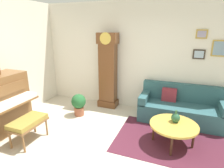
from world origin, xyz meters
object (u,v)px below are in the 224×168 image
(green_jug, at_px, (176,118))
(potted_plant, at_px, (79,103))
(couch, at_px, (181,108))
(piano_bench, at_px, (28,123))
(coffee_table, at_px, (174,126))
(grandfather_clock, at_px, (108,73))

(green_jug, xyz_separation_m, potted_plant, (-2.30, 0.33, -0.19))
(green_jug, bearing_deg, couch, 84.57)
(piano_bench, height_order, coffee_table, piano_bench)
(coffee_table, xyz_separation_m, green_jug, (0.02, 0.10, 0.12))
(piano_bench, xyz_separation_m, grandfather_clock, (0.78, 2.14, 0.56))
(coffee_table, relative_size, green_jug, 3.67)
(piano_bench, relative_size, grandfather_clock, 0.34)
(piano_bench, xyz_separation_m, coffee_table, (2.60, 0.91, -0.01))
(couch, xyz_separation_m, potted_plant, (-2.40, -0.64, 0.01))
(piano_bench, distance_m, green_jug, 2.80)
(piano_bench, bearing_deg, couch, 36.08)
(grandfather_clock, relative_size, green_jug, 8.46)
(grandfather_clock, xyz_separation_m, coffee_table, (1.82, -1.23, -0.57))
(potted_plant, bearing_deg, green_jug, -8.13)
(couch, relative_size, potted_plant, 3.39)
(coffee_table, bearing_deg, couch, 84.12)
(grandfather_clock, relative_size, coffee_table, 2.31)
(couch, bearing_deg, potted_plant, -165.03)
(couch, bearing_deg, green_jug, -95.43)
(grandfather_clock, bearing_deg, couch, -4.90)
(coffee_table, bearing_deg, green_jug, 79.65)
(piano_bench, bearing_deg, green_jug, 20.97)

